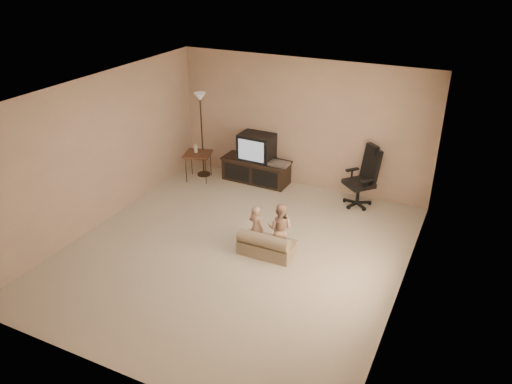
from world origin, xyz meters
The scene contains 9 objects.
floor centered at (0.00, 0.00, 0.00)m, with size 5.50×5.50×0.00m, color beige.
room_shell centered at (0.00, 0.00, 1.52)m, with size 5.50×5.50×5.50m.
tv_stand centered at (-0.83, 2.49, 0.42)m, with size 1.41×0.55×1.00m.
office_chair centered at (1.34, 2.40, 0.41)m, with size 0.75×0.75×1.15m.
side_table centered at (-1.95, 2.09, 0.55)m, with size 0.63×0.63×0.76m.
floor_lamp centered at (-1.96, 2.30, 1.27)m, with size 0.27×0.27×1.74m.
child_sofa centered at (0.46, 0.13, 0.17)m, with size 0.84×0.48×0.41m.
toddler_left centered at (0.26, 0.21, 0.38)m, with size 0.28×0.20×0.76m, color tan.
toddler_right centered at (0.62, 0.29, 0.42)m, with size 0.41×0.22×0.84m, color tan.
Camera 1 is at (3.14, -5.78, 4.28)m, focal length 35.00 mm.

